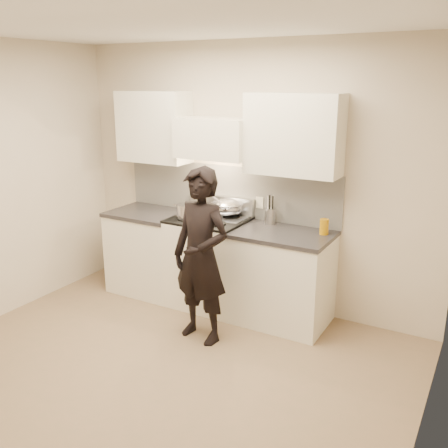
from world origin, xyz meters
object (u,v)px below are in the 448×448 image
object	(u,v)px
counter_right	(282,277)
wok	(228,207)
person	(201,256)
stove	(209,261)
utensil_crock	(270,215)

from	to	relation	value
counter_right	wok	bearing A→B (deg)	168.18
wok	person	world-z (taller)	person
stove	person	size ratio (longest dim) A/B	0.60
counter_right	person	xyz separation A→B (m)	(-0.51, -0.68, 0.34)
utensil_crock	stove	bearing A→B (deg)	-159.83
utensil_crock	person	size ratio (longest dim) A/B	0.18
counter_right	utensil_crock	size ratio (longest dim) A/B	3.19
utensil_crock	person	bearing A→B (deg)	-106.53
wok	person	size ratio (longest dim) A/B	0.26
counter_right	utensil_crock	bearing A→B (deg)	138.23
stove	wok	xyz separation A→B (m)	(0.14, 0.14, 0.57)
person	counter_right	bearing A→B (deg)	61.27
counter_right	wok	world-z (taller)	wok
wok	utensil_crock	bearing A→B (deg)	9.04
stove	counter_right	world-z (taller)	stove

